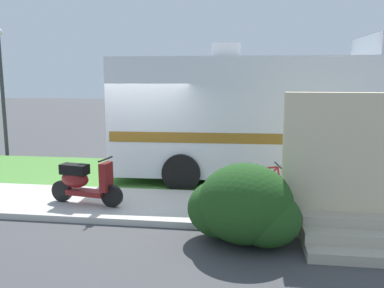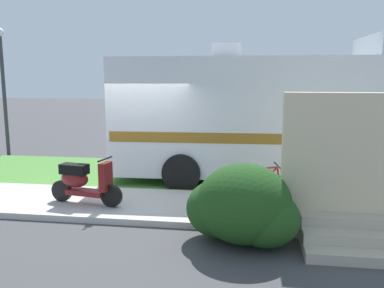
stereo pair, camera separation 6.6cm
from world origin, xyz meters
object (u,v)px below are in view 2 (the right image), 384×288
Objects in this scene: pickup_truck_near at (321,123)px; scooter at (83,181)px; bottle_green at (297,209)px; street_lamp_post at (3,79)px; motorhome_rv at (277,115)px; bicycle at (253,191)px.

scooter is at bearing -126.66° from pickup_truck_near.
bottle_green is 10.66m from street_lamp_post.
motorhome_rv is at bearing 35.17° from scooter.
street_lamp_post is at bearing 150.95° from bottle_green.
motorhome_rv is at bearing -14.27° from street_lamp_post.
pickup_truck_near is at bearing 77.95° from bottle_green.
street_lamp_post reaches higher than bottle_green.
bottle_green is (4.18, -0.01, -0.36)m from scooter.
bicycle is (3.37, 0.13, -0.08)m from scooter.
pickup_truck_near is 8.10m from bottle_green.
scooter is at bearing -177.75° from bicycle.
scooter is 7.31m from street_lamp_post.
motorhome_rv is 3.18m from bottle_green.
motorhome_rv is at bearing 77.60° from bicycle.
pickup_truck_near is 1.22× the size of street_lamp_post.
motorhome_rv is 1.87× the size of street_lamp_post.
street_lamp_post reaches higher than pickup_truck_near.
motorhome_rv reaches higher than bottle_green.
bicycle is at bearing -107.84° from pickup_truck_near.
street_lamp_post is at bearing -165.23° from pickup_truck_near.
motorhome_rv is 4.97m from scooter.
bottle_green is at bearing -0.09° from scooter.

